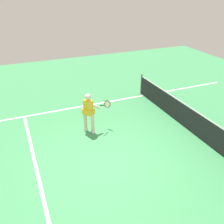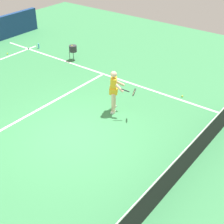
% 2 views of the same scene
% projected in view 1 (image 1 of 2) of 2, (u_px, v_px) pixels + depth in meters
% --- Properties ---
extents(ground_plane, '(24.66, 24.66, 0.00)m').
position_uv_depth(ground_plane, '(104.00, 162.00, 8.10)').
color(ground_plane, '#38844C').
extents(service_line_marking, '(8.31, 0.10, 0.01)m').
position_uv_depth(service_line_marking, '(39.00, 180.00, 7.40)').
color(service_line_marking, white).
rests_on(service_line_marking, ground).
extents(sideline_left_marking, '(0.10, 16.97, 0.01)m').
position_uv_depth(sideline_left_marking, '(71.00, 108.00, 11.49)').
color(sideline_left_marking, white).
rests_on(sideline_left_marking, ground).
extents(court_net, '(8.99, 0.08, 1.02)m').
position_uv_depth(court_net, '(201.00, 126.00, 9.15)').
color(court_net, '#4C4C51').
rests_on(court_net, ground).
extents(tennis_player, '(0.68, 1.14, 1.55)m').
position_uv_depth(tennis_player, '(89.00, 111.00, 9.41)').
color(tennis_player, beige).
rests_on(tennis_player, ground).
extents(tennis_ball_near, '(0.07, 0.07, 0.07)m').
position_uv_depth(tennis_ball_near, '(104.00, 100.00, 12.26)').
color(tennis_ball_near, '#D1E533').
rests_on(tennis_ball_near, ground).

